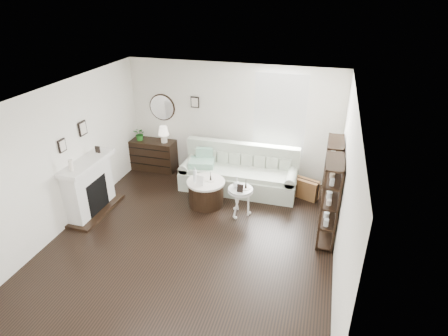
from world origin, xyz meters
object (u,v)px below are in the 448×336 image
(sofa, at_px, (239,175))
(dresser, at_px, (153,155))
(pedestal_table, at_px, (240,191))
(drum_table, at_px, (206,193))

(sofa, xyz_separation_m, dresser, (-2.32, 0.39, 0.05))
(pedestal_table, bearing_deg, drum_table, 166.31)
(sofa, relative_size, drum_table, 3.24)
(sofa, xyz_separation_m, drum_table, (-0.51, -0.88, -0.05))
(dresser, relative_size, drum_table, 1.42)
(sofa, distance_m, drum_table, 1.02)
(sofa, relative_size, dresser, 2.28)
(sofa, bearing_deg, dresser, 170.47)
(dresser, distance_m, drum_table, 2.22)
(sofa, height_order, pedestal_table, sofa)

